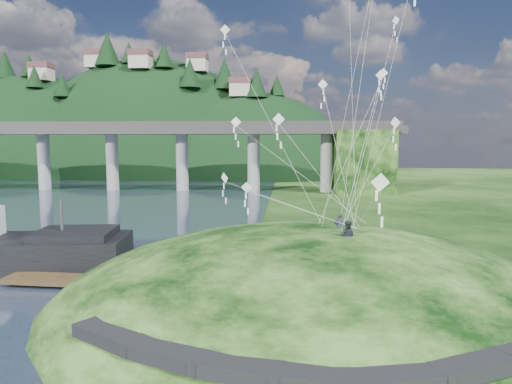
{
  "coord_description": "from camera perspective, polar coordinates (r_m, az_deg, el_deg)",
  "views": [
    {
      "loc": [
        6.33,
        -27.21,
        10.71
      ],
      "look_at": [
        4.0,
        6.0,
        7.0
      ],
      "focal_mm": 32.0,
      "sensor_mm": 36.0,
      "label": 1
    }
  ],
  "objects": [
    {
      "name": "kite_swarm",
      "position": [
        31.9,
        8.46,
        13.29
      ],
      "size": [
        13.89,
        16.32,
        19.49
      ],
      "color": "white",
      "rests_on": "ground"
    },
    {
      "name": "kite_flyers",
      "position": [
        29.31,
        11.05,
        -3.18
      ],
      "size": [
        1.2,
        3.67,
        1.97
      ],
      "color": "#242831",
      "rests_on": "ground"
    },
    {
      "name": "ground",
      "position": [
        29.92,
        -8.76,
        -14.69
      ],
      "size": [
        320.0,
        320.0,
        0.0
      ],
      "primitive_type": "plane",
      "color": "black",
      "rests_on": "ground"
    },
    {
      "name": "far_ridge",
      "position": [
        158.54,
        -14.36,
        -0.41
      ],
      "size": [
        153.0,
        70.0,
        94.5
      ],
      "color": "black",
      "rests_on": "ground"
    },
    {
      "name": "bridge",
      "position": [
        102.66,
        -14.68,
        5.59
      ],
      "size": [
        160.0,
        11.0,
        15.0
      ],
      "color": "#2D2B2B",
      "rests_on": "ground"
    },
    {
      "name": "footpath",
      "position": [
        19.52,
        7.36,
        -19.93
      ],
      "size": [
        22.29,
        5.84,
        0.83
      ],
      "color": "black",
      "rests_on": "ground"
    },
    {
      "name": "wooden_dock",
      "position": [
        36.04,
        -18.9,
        -10.52
      ],
      "size": [
        14.7,
        3.12,
        1.04
      ],
      "color": "#342615",
      "rests_on": "ground"
    },
    {
      "name": "grass_hill",
      "position": [
        31.71,
        7.0,
        -16.34
      ],
      "size": [
        36.0,
        32.0,
        13.0
      ],
      "color": "black",
      "rests_on": "ground"
    }
  ]
}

